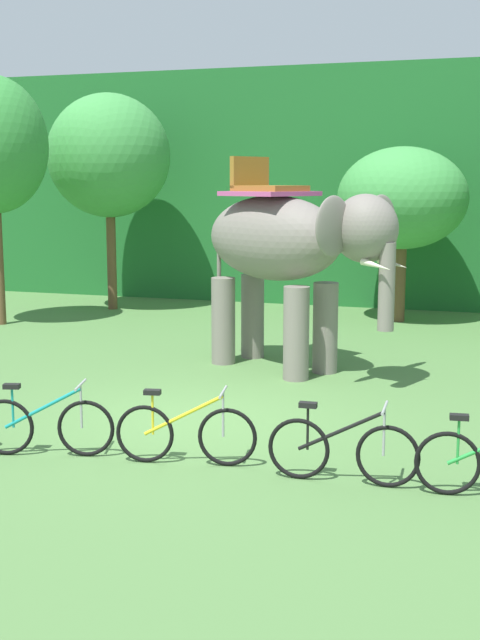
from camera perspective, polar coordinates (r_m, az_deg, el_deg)
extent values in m
plane|color=#4C753D|center=(11.83, -3.17, -6.90)|extent=(80.00, 80.00, 0.00)
cube|color=#1E6028|center=(25.20, 8.52, 9.07)|extent=(36.00, 6.00, 6.36)
cylinder|color=brown|center=(22.03, -8.83, 4.07)|extent=(0.24, 0.24, 2.57)
ellipsoid|color=#3D8E42|center=(21.94, -9.01, 11.11)|extent=(3.16, 3.16, 3.15)
cylinder|color=brown|center=(20.23, 10.93, 2.53)|extent=(0.29, 0.29, 1.87)
ellipsoid|color=#3D8E42|center=(20.09, 11.12, 8.24)|extent=(3.07, 3.07, 2.40)
ellipsoid|color=slate|center=(14.74, 2.33, 5.66)|extent=(3.22, 2.59, 1.50)
cylinder|color=slate|center=(14.62, 5.89, -0.53)|extent=(0.44, 0.44, 1.60)
cylinder|color=slate|center=(14.05, 3.89, -0.92)|extent=(0.44, 0.44, 1.60)
cylinder|color=slate|center=(15.81, 0.87, 0.28)|extent=(0.44, 0.44, 1.60)
cylinder|color=slate|center=(15.28, -1.16, -0.05)|extent=(0.44, 0.44, 1.60)
ellipsoid|color=slate|center=(13.43, 8.61, 6.25)|extent=(1.44, 1.40, 1.10)
ellipsoid|color=slate|center=(14.02, 9.65, 6.56)|extent=(0.53, 0.82, 0.96)
ellipsoid|color=slate|center=(13.04, 6.44, 6.42)|extent=(0.53, 0.82, 0.96)
cylinder|color=slate|center=(13.25, 10.07, 2.26)|extent=(0.26, 0.26, 1.40)
cone|color=beige|center=(13.42, 10.48, 3.84)|extent=(0.55, 0.37, 0.21)
cone|color=beige|center=(13.06, 9.37, 3.72)|extent=(0.55, 0.37, 0.21)
cube|color=#BF4C8C|center=(14.77, 2.07, 8.70)|extent=(1.77, 1.78, 0.08)
cube|color=olive|center=(14.77, 2.07, 9.05)|extent=(1.39, 1.31, 0.10)
cube|color=olive|center=(15.12, 0.68, 10.13)|extent=(0.51, 0.84, 0.56)
cylinder|color=slate|center=(15.77, -1.46, 4.28)|extent=(0.08, 0.08, 0.90)
torus|color=black|center=(10.67, -15.84, -7.11)|extent=(0.70, 0.23, 0.71)
torus|color=black|center=(10.40, -10.57, -7.35)|extent=(0.70, 0.23, 0.71)
cylinder|color=teal|center=(10.46, -13.42, -5.92)|extent=(0.95, 0.29, 0.54)
cylinder|color=teal|center=(10.57, -15.39, -5.79)|extent=(0.03, 0.03, 0.52)
cube|color=black|center=(10.51, -15.45, -4.42)|extent=(0.22, 0.15, 0.06)
cylinder|color=#9E9EA3|center=(10.33, -10.89, -5.85)|extent=(0.03, 0.03, 0.55)
cylinder|color=#9E9EA3|center=(10.26, -10.93, -4.40)|extent=(0.16, 0.51, 0.03)
torus|color=black|center=(10.08, -6.57, -7.80)|extent=(0.71, 0.18, 0.71)
torus|color=black|center=(9.89, -0.88, -8.07)|extent=(0.71, 0.18, 0.71)
cylinder|color=yellow|center=(9.90, -3.91, -6.56)|extent=(0.96, 0.22, 0.54)
cylinder|color=yellow|center=(9.98, -6.03, -6.40)|extent=(0.03, 0.03, 0.52)
cube|color=black|center=(9.91, -6.06, -4.96)|extent=(0.21, 0.13, 0.06)
cylinder|color=#9E9EA3|center=(9.81, -1.17, -6.50)|extent=(0.03, 0.03, 0.55)
cylinder|color=#9E9EA3|center=(9.74, -1.18, -4.98)|extent=(0.12, 0.52, 0.03)
torus|color=black|center=(9.51, 4.07, -8.83)|extent=(0.71, 0.08, 0.71)
torus|color=black|center=(9.37, 10.15, -9.23)|extent=(0.71, 0.08, 0.71)
cylinder|color=black|center=(9.35, 6.96, -7.58)|extent=(0.97, 0.08, 0.54)
cylinder|color=black|center=(9.41, 4.69, -7.37)|extent=(0.03, 0.03, 0.52)
cube|color=black|center=(9.34, 4.71, -5.85)|extent=(0.20, 0.11, 0.06)
cylinder|color=#9E9EA3|center=(9.29, 9.89, -7.58)|extent=(0.03, 0.03, 0.55)
cylinder|color=#9E9EA3|center=(9.21, 9.94, -5.97)|extent=(0.05, 0.52, 0.03)
torus|color=black|center=(9.29, 14.11, -9.55)|extent=(0.71, 0.13, 0.71)
cylinder|color=green|center=(9.21, 14.80, -8.04)|extent=(0.03, 0.03, 0.52)
cube|color=black|center=(9.14, 14.87, -6.48)|extent=(0.21, 0.12, 0.06)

